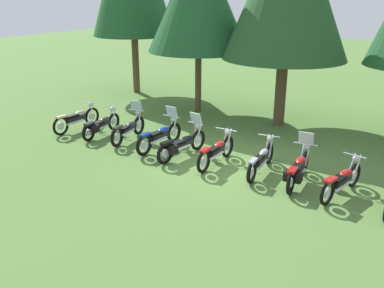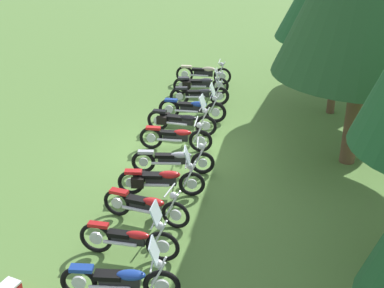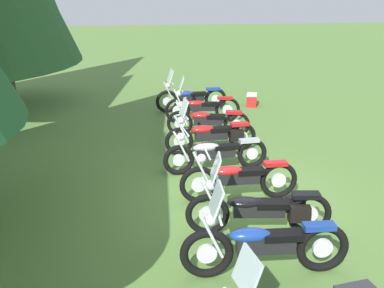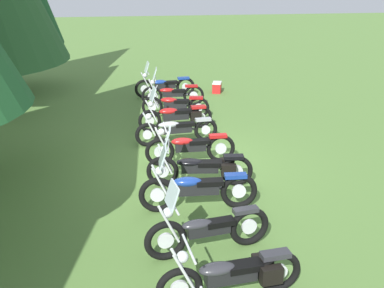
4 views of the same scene
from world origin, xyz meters
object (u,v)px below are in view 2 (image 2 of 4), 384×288
at_px(motorcycle_2, 200,94).
at_px(motorcycle_10, 121,280).
at_px(motorcycle_0, 204,73).
at_px(motorcycle_5, 176,137).
at_px(motorcycle_1, 200,84).
at_px(motorcycle_9, 130,239).
at_px(motorcycle_6, 174,160).
at_px(motorcycle_8, 146,206).
at_px(motorcycle_3, 193,108).
at_px(motorcycle_7, 160,179).
at_px(motorcycle_4, 180,120).

bearing_deg(motorcycle_2, motorcycle_10, -99.97).
bearing_deg(motorcycle_0, motorcycle_5, -89.52).
height_order(motorcycle_1, motorcycle_9, motorcycle_9).
xyz_separation_m(motorcycle_1, motorcycle_6, (6.52, 0.06, -0.01)).
distance_m(motorcycle_8, motorcycle_10, 2.63).
xyz_separation_m(motorcycle_1, motorcycle_2, (1.23, 0.17, 0.02)).
xyz_separation_m(motorcycle_2, motorcycle_3, (1.49, -0.07, 0.03)).
height_order(motorcycle_5, motorcycle_8, motorcycle_5).
xyz_separation_m(motorcycle_0, motorcycle_7, (8.99, -0.11, -0.00)).
xyz_separation_m(motorcycle_5, motorcycle_8, (3.89, -0.08, -0.00)).
distance_m(motorcycle_3, motorcycle_7, 5.00).
relative_size(motorcycle_3, motorcycle_5, 1.06).
distance_m(motorcycle_2, motorcycle_7, 6.49).
bearing_deg(motorcycle_9, motorcycle_1, 92.53).
bearing_deg(motorcycle_6, motorcycle_9, -100.06).
relative_size(motorcycle_4, motorcycle_5, 1.05).
relative_size(motorcycle_0, motorcycle_8, 1.06).
xyz_separation_m(motorcycle_3, motorcycle_9, (7.58, -0.33, -0.01)).
distance_m(motorcycle_0, motorcycle_3, 3.99).
relative_size(motorcycle_3, motorcycle_9, 1.08).
distance_m(motorcycle_2, motorcycle_5, 3.85).
bearing_deg(motorcycle_3, motorcycle_0, 93.89).
xyz_separation_m(motorcycle_9, motorcycle_10, (1.28, 0.15, -0.00)).
bearing_deg(motorcycle_6, motorcycle_3, 83.88).
bearing_deg(motorcycle_9, motorcycle_0, 92.59).
bearing_deg(motorcycle_8, motorcycle_10, -75.65).
distance_m(motorcycle_5, motorcycle_9, 5.23).
bearing_deg(motorcycle_5, motorcycle_0, 88.85).
height_order(motorcycle_6, motorcycle_9, motorcycle_9).
height_order(motorcycle_5, motorcycle_10, motorcycle_10).
xyz_separation_m(motorcycle_3, motorcycle_6, (3.80, -0.03, -0.05)).
distance_m(motorcycle_4, motorcycle_5, 1.28).
bearing_deg(motorcycle_2, motorcycle_1, 89.09).
relative_size(motorcycle_7, motorcycle_10, 0.98).
bearing_deg(motorcycle_4, motorcycle_3, 83.35).
bearing_deg(motorcycle_7, motorcycle_6, 77.48).
height_order(motorcycle_1, motorcycle_2, motorcycle_2).
xyz_separation_m(motorcycle_2, motorcycle_7, (6.48, -0.26, 0.01)).
bearing_deg(motorcycle_5, motorcycle_7, -89.65).
bearing_deg(motorcycle_10, motorcycle_4, 86.47).
relative_size(motorcycle_2, motorcycle_7, 0.98).
relative_size(motorcycle_2, motorcycle_8, 1.01).
xyz_separation_m(motorcycle_0, motorcycle_2, (2.51, 0.15, -0.02)).
bearing_deg(motorcycle_9, motorcycle_5, 92.45).
xyz_separation_m(motorcycle_8, motorcycle_10, (2.63, 0.10, 0.02)).
height_order(motorcycle_0, motorcycle_1, motorcycle_0).
relative_size(motorcycle_3, motorcycle_7, 1.05).
bearing_deg(motorcycle_4, motorcycle_7, -81.37).
bearing_deg(motorcycle_10, motorcycle_5, 86.01).
bearing_deg(motorcycle_5, motorcycle_8, -91.17).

